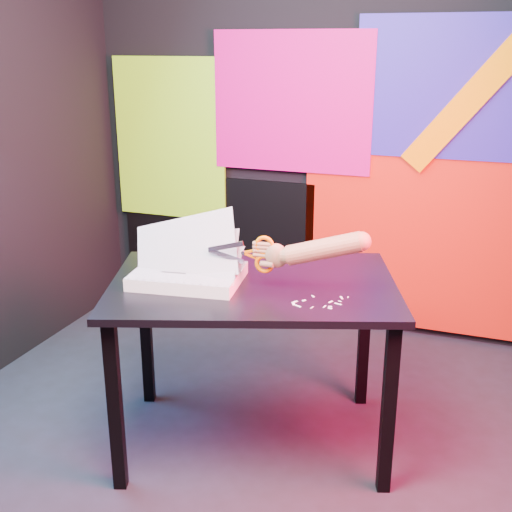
% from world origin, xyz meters
% --- Properties ---
extents(room, '(3.01, 3.01, 2.71)m').
position_xyz_m(room, '(0.00, 0.00, 1.35)').
color(room, '#23242E').
rests_on(room, ground).
extents(backdrop, '(2.88, 0.05, 2.08)m').
position_xyz_m(backdrop, '(0.06, 1.46, 0.96)').
color(backdrop, red).
rests_on(backdrop, ground).
extents(work_table, '(1.35, 1.11, 0.75)m').
position_xyz_m(work_table, '(0.00, 0.12, 0.66)').
color(work_table, black).
rests_on(work_table, ground).
extents(printout_stack, '(0.50, 0.37, 0.32)m').
position_xyz_m(printout_stack, '(-0.24, 0.03, 0.78)').
color(printout_stack, white).
rests_on(printout_stack, work_table).
extents(scissors, '(0.27, 0.03, 0.15)m').
position_xyz_m(scissors, '(0.06, 0.06, 0.90)').
color(scissors, silver).
rests_on(scissors, printout_stack).
extents(hand_forearm, '(0.44, 0.10, 0.17)m').
position_xyz_m(hand_forearm, '(0.28, 0.07, 0.93)').
color(hand_forearm, '#97634E').
rests_on(hand_forearm, work_table).
extents(paper_clippings, '(0.19, 0.17, 0.00)m').
position_xyz_m(paper_clippings, '(0.31, -0.00, 0.75)').
color(paper_clippings, white).
rests_on(paper_clippings, work_table).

